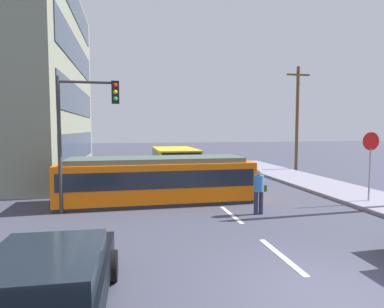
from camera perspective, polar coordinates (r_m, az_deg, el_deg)
name	(u,v)px	position (r m, az deg, el deg)	size (l,w,h in m)	color
ground_plane	(205,194)	(16.08, 2.36, -6.92)	(120.00, 120.00, 0.00)	#404253
lane_stripe_1	(281,256)	(8.80, 15.28, -16.73)	(0.16, 2.40, 0.01)	silver
lane_stripe_2	(231,215)	(12.33, 6.82, -10.43)	(0.16, 2.40, 0.01)	silver
lane_stripe_3	(188,179)	(20.59, -0.71, -4.40)	(0.16, 2.40, 0.01)	silver
lane_stripe_4	(174,168)	(26.46, -3.09, -2.45)	(0.16, 2.40, 0.01)	silver
streetcar_tram	(157,179)	(14.23, -6.15, -4.33)	(8.18, 2.63, 1.94)	#E96109
city_bus	(175,161)	(20.81, -2.95, -1.30)	(2.58, 5.06, 1.92)	gold
pedestrian_crossing	(259,189)	(12.38, 11.59, -5.98)	(0.50, 0.36, 1.67)	#292A46
parked_sedan_near	(47,284)	(6.22, -23.97, -19.99)	(2.19, 4.17, 1.19)	black
stop_sign	(370,152)	(15.57, 28.66, 0.32)	(0.76, 0.07, 2.88)	gray
traffic_light_mast	(83,119)	(12.82, -18.44, 5.77)	(2.25, 0.33, 5.07)	#333333
utility_pole_mid	(297,117)	(25.92, 17.86, 6.19)	(1.80, 0.24, 7.77)	brown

